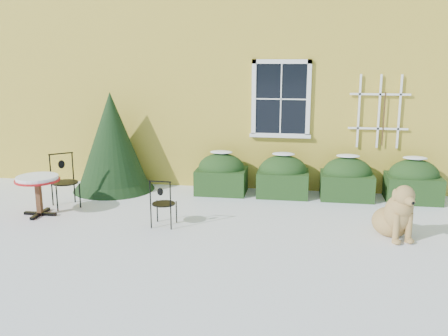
% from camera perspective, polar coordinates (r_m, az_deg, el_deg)
% --- Properties ---
extents(ground, '(80.00, 80.00, 0.00)m').
position_cam_1_polar(ground, '(8.25, -1.09, -7.65)').
color(ground, white).
rests_on(ground, ground).
extents(house, '(12.40, 8.40, 6.40)m').
position_cam_1_polar(house, '(14.67, 3.77, 14.11)').
color(house, gold).
rests_on(house, ground).
extents(hedge_row, '(4.95, 0.80, 0.91)m').
position_cam_1_polar(hedge_row, '(10.46, 10.31, -1.11)').
color(hedge_row, black).
rests_on(hedge_row, ground).
extents(evergreen_shrub, '(1.75, 1.75, 2.12)m').
position_cam_1_polar(evergreen_shrub, '(11.01, -12.63, 1.90)').
color(evergreen_shrub, black).
rests_on(evergreen_shrub, ground).
extents(bistro_table, '(0.80, 0.80, 0.74)m').
position_cam_1_polar(bistro_table, '(9.66, -20.53, -1.59)').
color(bistro_table, black).
rests_on(bistro_table, ground).
extents(patio_chair_near, '(0.40, 0.40, 0.84)m').
position_cam_1_polar(patio_chair_near, '(8.58, -6.99, -3.97)').
color(patio_chair_near, black).
rests_on(patio_chair_near, ground).
extents(patio_chair_far, '(0.64, 0.64, 1.03)m').
position_cam_1_polar(patio_chair_far, '(10.10, -17.77, -1.37)').
color(patio_chair_far, black).
rests_on(patio_chair_far, ground).
extents(dog, '(0.78, 1.06, 0.95)m').
position_cam_1_polar(dog, '(8.47, 19.06, -5.11)').
color(dog, tan).
rests_on(dog, ground).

